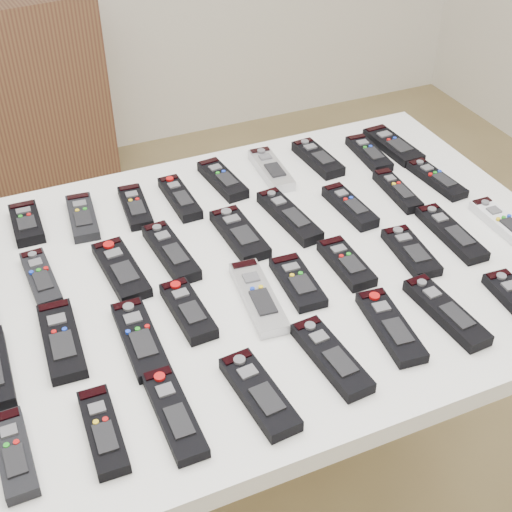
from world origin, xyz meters
name	(u,v)px	position (x,y,z in m)	size (l,w,h in m)	color
table	(256,287)	(0.09, 0.04, 0.72)	(1.25, 0.88, 0.78)	white
remote_1	(27,224)	(-0.29, 0.34, 0.79)	(0.06, 0.13, 0.02)	black
remote_2	(83,217)	(-0.18, 0.31, 0.79)	(0.05, 0.16, 0.02)	black
remote_3	(135,207)	(-0.07, 0.31, 0.79)	(0.05, 0.15, 0.02)	black
remote_4	(180,198)	(0.03, 0.30, 0.79)	(0.05, 0.16, 0.02)	black
remote_5	(223,180)	(0.14, 0.33, 0.79)	(0.05, 0.16, 0.02)	black
remote_6	(271,170)	(0.26, 0.33, 0.79)	(0.05, 0.17, 0.02)	#B7B7BC
remote_7	(318,158)	(0.38, 0.33, 0.79)	(0.05, 0.16, 0.02)	black
remote_8	(369,153)	(0.51, 0.31, 0.79)	(0.05, 0.16, 0.02)	black
remote_9	(393,145)	(0.58, 0.32, 0.79)	(0.06, 0.18, 0.02)	black
remote_11	(41,279)	(-0.30, 0.14, 0.79)	(0.05, 0.16, 0.02)	black
remote_12	(121,270)	(-0.15, 0.11, 0.79)	(0.06, 0.18, 0.02)	black
remote_13	(171,252)	(-0.05, 0.12, 0.79)	(0.05, 0.19, 0.02)	black
remote_14	(240,234)	(0.10, 0.13, 0.79)	(0.06, 0.17, 0.02)	black
remote_15	(289,216)	(0.22, 0.14, 0.79)	(0.05, 0.19, 0.02)	black
remote_16	(350,206)	(0.35, 0.12, 0.79)	(0.05, 0.16, 0.02)	black
remote_17	(397,191)	(0.48, 0.14, 0.79)	(0.04, 0.16, 0.02)	black
remote_18	(437,179)	(0.59, 0.14, 0.79)	(0.04, 0.16, 0.02)	black
remote_20	(61,340)	(-0.30, -0.03, 0.79)	(0.06, 0.18, 0.02)	black
remote_21	(140,338)	(-0.17, -0.08, 0.79)	(0.06, 0.19, 0.02)	black
remote_22	(188,310)	(-0.08, -0.05, 0.79)	(0.05, 0.16, 0.02)	black
remote_23	(258,297)	(0.05, -0.07, 0.79)	(0.05, 0.20, 0.02)	#B7B7BC
remote_24	(298,282)	(0.14, -0.06, 0.79)	(0.06, 0.15, 0.02)	black
remote_25	(346,263)	(0.25, -0.04, 0.79)	(0.05, 0.15, 0.02)	black
remote_26	(411,252)	(0.38, -0.06, 0.79)	(0.06, 0.15, 0.02)	black
remote_27	(451,233)	(0.49, -0.04, 0.79)	(0.05, 0.19, 0.02)	black
remote_28	(505,225)	(0.61, -0.06, 0.79)	(0.05, 0.18, 0.02)	silver
remote_29	(14,454)	(-0.40, -0.24, 0.79)	(0.05, 0.16, 0.02)	black
remote_30	(103,431)	(-0.28, -0.25, 0.79)	(0.05, 0.16, 0.02)	black
remote_31	(174,414)	(-0.17, -0.26, 0.79)	(0.05, 0.18, 0.02)	black
remote_32	(259,394)	(-0.04, -0.28, 0.79)	(0.06, 0.17, 0.02)	black
remote_33	(331,357)	(0.10, -0.25, 0.79)	(0.05, 0.18, 0.02)	black
remote_34	(391,326)	(0.23, -0.23, 0.79)	(0.05, 0.18, 0.02)	black
remote_35	(446,312)	(0.34, -0.24, 0.79)	(0.05, 0.19, 0.02)	black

